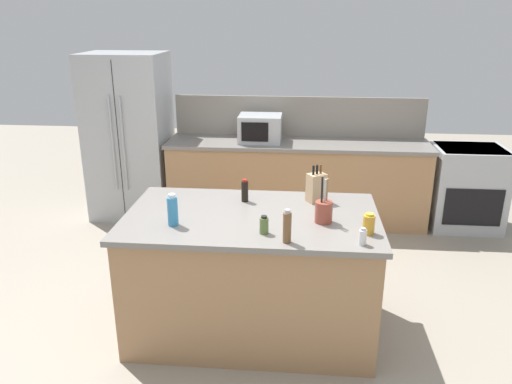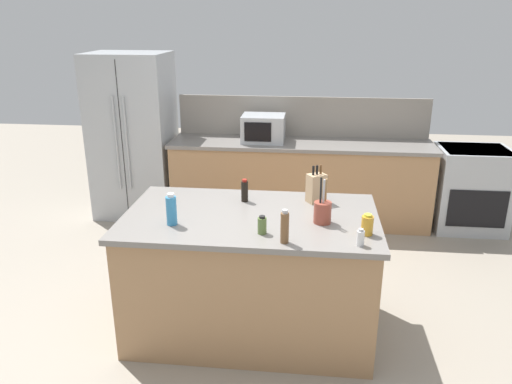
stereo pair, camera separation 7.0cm
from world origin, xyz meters
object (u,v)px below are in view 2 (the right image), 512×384
spice_jar_oregano (262,225)px  knife_block (316,188)px  refrigerator (133,136)px  range_oven (470,188)px  salt_shaker (360,238)px  soy_sauce_bottle (245,191)px  utensil_crock (323,211)px  microwave (263,128)px  honey_jar (367,225)px  dish_soap_bottle (171,210)px  pepper_grinder (285,227)px

spice_jar_oregano → knife_block: bearing=60.8°
refrigerator → range_oven: refrigerator is taller
salt_shaker → soy_sauce_bottle: (-0.81, 0.69, 0.03)m
utensil_crock → refrigerator: bearing=132.9°
microwave → soy_sauce_bottle: bearing=-88.6°
microwave → honey_jar: (0.92, -2.45, -0.08)m
range_oven → dish_soap_bottle: (-2.70, -2.43, 0.58)m
honey_jar → pepper_grinder: (-0.52, -0.18, 0.04)m
pepper_grinder → spice_jar_oregano: 0.20m
microwave → pepper_grinder: microwave is taller
pepper_grinder → salt_shaker: pepper_grinder is taller
range_oven → dish_soap_bottle: dish_soap_bottle is taller
microwave → knife_block: bearing=-72.6°
spice_jar_oregano → pepper_grinder: bearing=-38.4°
salt_shaker → microwave: bearing=108.2°
microwave → dish_soap_bottle: bearing=-99.0°
dish_soap_bottle → utensil_crock: bearing=8.1°
microwave → refrigerator: bearing=178.1°
dish_soap_bottle → spice_jar_oregano: dish_soap_bottle is taller
soy_sauce_bottle → knife_block: bearing=4.8°
honey_jar → soy_sauce_bottle: (-0.87, 0.52, 0.02)m
microwave → honey_jar: 2.61m
refrigerator → knife_block: 2.87m
refrigerator → soy_sauce_bottle: refrigerator is taller
range_oven → dish_soap_bottle: bearing=-138.1°
knife_block → refrigerator: bearing=105.7°
pepper_grinder → microwave: bearing=98.5°
utensil_crock → pepper_grinder: bearing=-124.6°
spice_jar_oregano → range_oven: bearing=50.3°
microwave → spice_jar_oregano: 2.52m
honey_jar → range_oven: bearing=60.2°
dish_soap_bottle → range_oven: bearing=41.9°
range_oven → soy_sauce_bottle: 3.03m
pepper_grinder → salt_shaker: bearing=1.2°
microwave → honey_jar: size_ratio=3.33×
range_oven → honey_jar: honey_jar is taller
refrigerator → honey_jar: refrigerator is taller
salt_shaker → spice_jar_oregano: 0.63m
microwave → spice_jar_oregano: microwave is taller
dish_soap_bottle → spice_jar_oregano: bearing=-7.2°
knife_block → pepper_grinder: (-0.20, -0.75, -0.01)m
microwave → soy_sauce_bottle: size_ratio=2.69×
honey_jar → soy_sauce_bottle: size_ratio=0.81×
microwave → range_oven: bearing=-0.0°
refrigerator → knife_block: (2.12, -1.93, 0.11)m
dish_soap_bottle → soy_sauce_bottle: dish_soap_bottle is taller
pepper_grinder → spice_jar_oregano: bearing=141.6°
refrigerator → pepper_grinder: bearing=-54.3°
range_oven → knife_block: bearing=-132.6°
utensil_crock → honey_jar: (0.29, -0.16, -0.02)m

